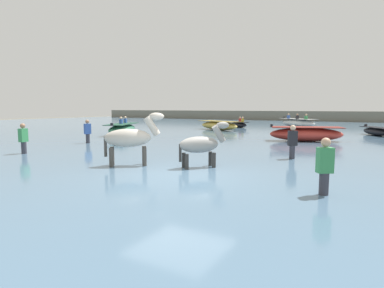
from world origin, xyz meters
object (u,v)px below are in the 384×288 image
(boat_far_inshore, at_px, (219,125))
(person_onlooker_right, at_px, (88,134))
(horse_trailing_grey, at_px, (201,146))
(boat_far_offshore, at_px, (122,129))
(horse_lead_pinto, at_px, (130,139))
(boat_distant_east, at_px, (377,131))
(boat_distant_west, at_px, (298,123))
(person_onlooker_left, at_px, (24,142))
(boat_near_port, at_px, (306,134))
(person_wading_close, at_px, (292,146))
(boat_mid_channel, at_px, (239,124))
(person_spectator_far, at_px, (324,173))

(boat_far_inshore, height_order, person_onlooker_right, person_onlooker_right)
(horse_trailing_grey, xyz_separation_m, boat_far_offshore, (-10.61, 8.17, -0.29))
(person_onlooker_right, bearing_deg, boat_far_offshore, 113.25)
(horse_lead_pinto, bearing_deg, boat_distant_east, 67.88)
(horse_lead_pinto, bearing_deg, boat_distant_west, 89.22)
(person_onlooker_left, bearing_deg, boat_near_port, 50.36)
(boat_near_port, distance_m, boat_far_offshore, 12.05)
(person_onlooker_left, xyz_separation_m, person_wading_close, (9.72, 4.10, 0.00))
(horse_trailing_grey, distance_m, boat_far_offshore, 13.39)
(horse_lead_pinto, xyz_separation_m, boat_mid_channel, (-4.56, 20.86, -0.57))
(boat_distant_west, height_order, boat_far_offshore, boat_distant_west)
(person_onlooker_right, bearing_deg, person_onlooker_left, -78.94)
(person_onlooker_left, bearing_deg, person_wading_close, 22.87)
(boat_near_port, distance_m, person_wading_close, 6.76)
(horse_trailing_grey, distance_m, boat_near_port, 9.97)
(boat_far_inshore, relative_size, boat_mid_channel, 1.65)
(boat_distant_east, xyz_separation_m, person_onlooker_right, (-13.19, -12.99, 0.20))
(boat_near_port, distance_m, boat_distant_east, 7.11)
(boat_mid_channel, bearing_deg, boat_far_offshore, -108.29)
(boat_far_inshore, xyz_separation_m, boat_distant_west, (4.93, 7.21, 0.04))
(boat_mid_channel, height_order, person_wading_close, person_wading_close)
(boat_near_port, bearing_deg, horse_lead_pinto, -107.83)
(boat_distant_east, height_order, person_wading_close, person_wading_close)
(boat_near_port, xyz_separation_m, person_spectator_far, (2.46, -11.37, 0.07))
(person_spectator_far, bearing_deg, boat_near_port, 102.23)
(boat_distant_east, bearing_deg, horse_lead_pinto, -112.12)
(horse_lead_pinto, distance_m, boat_near_port, 11.25)
(boat_mid_channel, xyz_separation_m, person_onlooker_right, (-1.75, -16.93, 0.19))
(boat_far_inshore, distance_m, boat_far_offshore, 8.43)
(boat_far_inshore, distance_m, person_onlooker_left, 16.62)
(boat_mid_channel, xyz_separation_m, boat_near_port, (8.00, -10.16, 0.12))
(boat_far_inshore, xyz_separation_m, boat_mid_channel, (0.06, 4.38, -0.10))
(horse_lead_pinto, xyz_separation_m, person_onlooker_left, (-5.52, -0.11, -0.37))
(horse_lead_pinto, relative_size, boat_distant_west, 0.51)
(boat_near_port, relative_size, boat_far_offshore, 0.96)
(boat_distant_west, bearing_deg, boat_far_offshore, -120.91)
(boat_near_port, bearing_deg, boat_far_offshore, -171.82)
(horse_trailing_grey, bearing_deg, person_wading_close, 56.78)
(boat_distant_west, relative_size, person_wading_close, 2.53)
(person_onlooker_right, bearing_deg, horse_lead_pinto, -31.95)
(boat_far_offshore, relative_size, person_onlooker_right, 2.65)
(horse_lead_pinto, relative_size, boat_distant_east, 0.70)
(boat_mid_channel, xyz_separation_m, person_wading_close, (8.76, -16.87, 0.19))
(horse_trailing_grey, bearing_deg, boat_far_offshore, 142.41)
(boat_distant_east, relative_size, person_spectator_far, 1.85)
(horse_trailing_grey, distance_m, boat_distant_west, 22.94)
(horse_trailing_grey, bearing_deg, horse_lead_pinto, -158.79)
(boat_mid_channel, distance_m, person_wading_close, 19.01)
(person_onlooker_left, bearing_deg, person_spectator_far, -2.78)
(boat_distant_west, distance_m, person_onlooker_left, 24.51)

